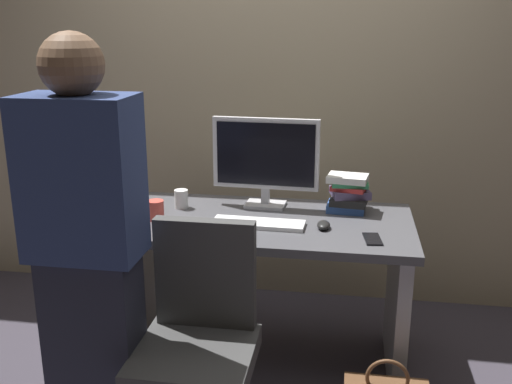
% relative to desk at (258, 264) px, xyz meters
% --- Properties ---
extents(ground_plane, '(9.00, 9.00, 0.00)m').
position_rel_desk_xyz_m(ground_plane, '(0.00, 0.00, -0.52)').
color(ground_plane, '#3D3842').
extents(wall_back, '(6.40, 0.10, 3.00)m').
position_rel_desk_xyz_m(wall_back, '(0.00, 0.84, 0.98)').
color(wall_back, tan).
rests_on(wall_back, ground).
extents(desk, '(1.48, 0.73, 0.75)m').
position_rel_desk_xyz_m(desk, '(0.00, 0.00, 0.00)').
color(desk, '#4C4C51').
rests_on(desk, ground).
extents(office_chair, '(0.52, 0.52, 0.94)m').
position_rel_desk_xyz_m(office_chair, '(-0.12, -0.71, -0.09)').
color(office_chair, black).
rests_on(office_chair, ground).
extents(person_at_desk, '(0.40, 0.24, 1.64)m').
position_rel_desk_xyz_m(person_at_desk, '(-0.50, -0.77, 0.32)').
color(person_at_desk, '#262838').
rests_on(person_at_desk, ground).
extents(monitor, '(0.54, 0.15, 0.46)m').
position_rel_desk_xyz_m(monitor, '(0.01, 0.21, 0.49)').
color(monitor, silver).
rests_on(monitor, desk).
extents(keyboard, '(0.43, 0.15, 0.02)m').
position_rel_desk_xyz_m(keyboard, '(0.02, -0.09, 0.24)').
color(keyboard, white).
rests_on(keyboard, desk).
extents(mouse, '(0.06, 0.10, 0.03)m').
position_rel_desk_xyz_m(mouse, '(0.32, -0.08, 0.25)').
color(mouse, black).
rests_on(mouse, desk).
extents(cup_near_keyboard, '(0.08, 0.08, 0.10)m').
position_rel_desk_xyz_m(cup_near_keyboard, '(-0.48, -0.09, 0.28)').
color(cup_near_keyboard, '#D84C3F').
rests_on(cup_near_keyboard, desk).
extents(cup_by_monitor, '(0.07, 0.07, 0.09)m').
position_rel_desk_xyz_m(cup_by_monitor, '(-0.41, 0.11, 0.28)').
color(cup_by_monitor, white).
rests_on(cup_by_monitor, desk).
extents(book_stack, '(0.23, 0.21, 0.19)m').
position_rel_desk_xyz_m(book_stack, '(0.43, 0.20, 0.32)').
color(book_stack, '#3359A5').
rests_on(book_stack, desk).
extents(cell_phone, '(0.09, 0.15, 0.01)m').
position_rel_desk_xyz_m(cell_phone, '(0.54, -0.20, 0.24)').
color(cell_phone, black).
rests_on(cell_phone, desk).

